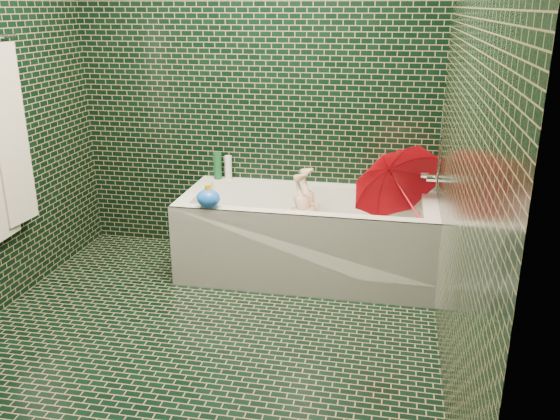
% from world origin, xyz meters
% --- Properties ---
extents(floor, '(2.80, 2.80, 0.00)m').
position_xyz_m(floor, '(0.00, 0.00, 0.00)').
color(floor, black).
rests_on(floor, ground).
extents(wall_back, '(2.80, 0.00, 2.80)m').
position_xyz_m(wall_back, '(0.00, 1.40, 1.25)').
color(wall_back, black).
rests_on(wall_back, floor).
extents(wall_front, '(2.80, 0.00, 2.80)m').
position_xyz_m(wall_front, '(0.00, -1.40, 1.25)').
color(wall_front, black).
rests_on(wall_front, floor).
extents(wall_right, '(0.00, 2.80, 2.80)m').
position_xyz_m(wall_right, '(1.30, 0.00, 1.25)').
color(wall_right, black).
rests_on(wall_right, floor).
extents(bathtub, '(1.70, 0.75, 0.55)m').
position_xyz_m(bathtub, '(0.45, 1.01, 0.21)').
color(bathtub, white).
rests_on(bathtub, floor).
extents(bath_mat, '(1.35, 0.47, 0.01)m').
position_xyz_m(bath_mat, '(0.45, 1.02, 0.16)').
color(bath_mat, green).
rests_on(bath_mat, bathtub).
extents(water, '(1.48, 0.53, 0.00)m').
position_xyz_m(water, '(0.45, 1.02, 0.30)').
color(water, silver).
rests_on(water, bathtub).
extents(faucet, '(0.18, 0.19, 0.55)m').
position_xyz_m(faucet, '(1.26, 1.02, 0.77)').
color(faucet, silver).
rests_on(faucet, wall_right).
extents(child, '(0.92, 0.46, 0.35)m').
position_xyz_m(child, '(0.48, 0.98, 0.31)').
color(child, '#D7A486').
rests_on(child, bathtub).
extents(umbrella, '(0.81, 0.96, 0.84)m').
position_xyz_m(umbrella, '(1.07, 1.00, 0.62)').
color(umbrella, red).
rests_on(umbrella, bathtub).
extents(soap_bottle_a, '(0.12, 0.12, 0.24)m').
position_xyz_m(soap_bottle_a, '(1.25, 1.32, 0.55)').
color(soap_bottle_a, white).
rests_on(soap_bottle_a, bathtub).
extents(soap_bottle_b, '(0.11, 0.11, 0.21)m').
position_xyz_m(soap_bottle_b, '(1.14, 1.34, 0.55)').
color(soap_bottle_b, '#4C1C6B').
rests_on(soap_bottle_b, bathtub).
extents(soap_bottle_c, '(0.17, 0.17, 0.16)m').
position_xyz_m(soap_bottle_c, '(1.10, 1.34, 0.55)').
color(soap_bottle_c, '#154C29').
rests_on(soap_bottle_c, bathtub).
extents(bottle_right_tall, '(0.07, 0.07, 0.20)m').
position_xyz_m(bottle_right_tall, '(1.14, 1.34, 0.65)').
color(bottle_right_tall, '#154C29').
rests_on(bottle_right_tall, bathtub).
extents(bottle_right_pump, '(0.06, 0.06, 0.18)m').
position_xyz_m(bottle_right_pump, '(1.25, 1.36, 0.64)').
color(bottle_right_pump, silver).
rests_on(bottle_right_pump, bathtub).
extents(bottle_left_tall, '(0.07, 0.07, 0.20)m').
position_xyz_m(bottle_left_tall, '(-0.27, 1.34, 0.65)').
color(bottle_left_tall, '#154C29').
rests_on(bottle_left_tall, bathtub).
extents(bottle_left_short, '(0.07, 0.07, 0.18)m').
position_xyz_m(bottle_left_short, '(-0.20, 1.34, 0.64)').
color(bottle_left_short, white).
rests_on(bottle_left_short, bathtub).
extents(rubber_duck, '(0.12, 0.08, 0.10)m').
position_xyz_m(rubber_duck, '(1.05, 1.35, 0.60)').
color(rubber_duck, gold).
rests_on(rubber_duck, bathtub).
extents(bath_toy, '(0.19, 0.18, 0.15)m').
position_xyz_m(bath_toy, '(-0.14, 0.69, 0.62)').
color(bath_toy, blue).
rests_on(bath_toy, bathtub).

